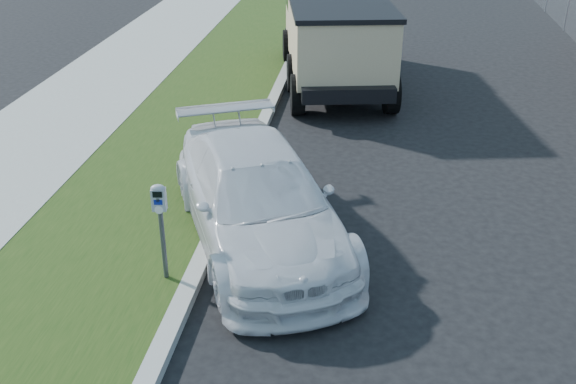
# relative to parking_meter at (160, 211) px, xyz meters

# --- Properties ---
(ground) EXTENTS (120.00, 120.00, 0.00)m
(ground) POSITION_rel_parking_meter_xyz_m (2.96, 0.09, -1.16)
(ground) COLOR black
(ground) RESTS_ON ground
(streetside) EXTENTS (6.12, 50.00, 0.15)m
(streetside) POSITION_rel_parking_meter_xyz_m (-2.61, 2.09, -1.09)
(streetside) COLOR gray
(streetside) RESTS_ON ground
(parking_meter) EXTENTS (0.21, 0.15, 1.42)m
(parking_meter) POSITION_rel_parking_meter_xyz_m (0.00, 0.00, 0.00)
(parking_meter) COLOR #3F4247
(parking_meter) RESTS_ON ground
(white_wagon) EXTENTS (3.88, 5.41, 1.45)m
(white_wagon) POSITION_rel_parking_meter_xyz_m (1.04, 1.45, -0.44)
(white_wagon) COLOR silver
(white_wagon) RESTS_ON ground
(dump_truck) EXTENTS (3.30, 6.34, 2.37)m
(dump_truck) POSITION_rel_parking_meter_xyz_m (1.64, 9.56, 0.17)
(dump_truck) COLOR black
(dump_truck) RESTS_ON ground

